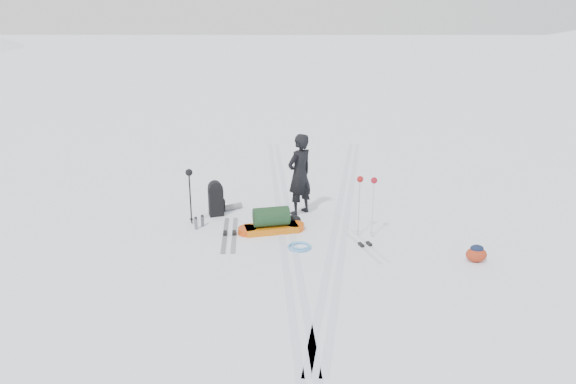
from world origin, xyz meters
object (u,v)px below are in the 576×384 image
expedition_rucksack (218,199)px  ski_poles_black (189,179)px  pulk_sled (271,222)px  skier (300,174)px

expedition_rucksack → ski_poles_black: size_ratio=0.66×
pulk_sled → expedition_rucksack: expedition_rucksack is taller
ski_poles_black → skier: bearing=30.2°
skier → expedition_rucksack: bearing=-41.1°
pulk_sled → expedition_rucksack: 1.73m
pulk_sled → expedition_rucksack: (-1.33, 1.08, 0.18)m
skier → ski_poles_black: skier is taller
skier → pulk_sled: 1.56m
expedition_rucksack → ski_poles_black: bearing=-151.6°
pulk_sled → ski_poles_black: ski_poles_black is taller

